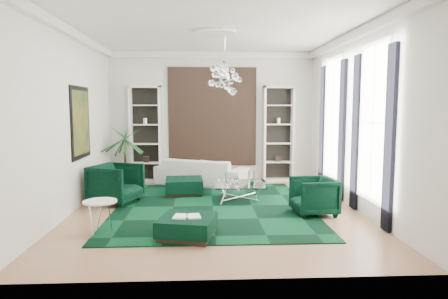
{
  "coord_description": "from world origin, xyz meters",
  "views": [
    {
      "loc": [
        -0.25,
        -8.39,
        2.2
      ],
      "look_at": [
        0.2,
        0.5,
        1.24
      ],
      "focal_mm": 32.0,
      "sensor_mm": 36.0,
      "label": 1
    }
  ],
  "objects": [
    {
      "name": "shelving_left",
      "position": [
        -1.95,
        3.31,
        1.4
      ],
      "size": [
        0.9,
        0.38,
        2.8
      ],
      "primitive_type": null,
      "color": "white",
      "rests_on": "floor"
    },
    {
      "name": "armchair_right",
      "position": [
        1.99,
        -0.49,
        0.38
      ],
      "size": [
        0.91,
        0.89,
        0.76
      ],
      "primitive_type": "imported",
      "rotation": [
        0.0,
        0.0,
        -1.48
      ],
      "color": "black",
      "rests_on": "floor"
    },
    {
      "name": "book",
      "position": [
        -0.54,
        -1.82,
        0.37
      ],
      "size": [
        0.46,
        0.31,
        0.03
      ],
      "primitive_type": "cube",
      "color": "white",
      "rests_on": "ottoman_front"
    },
    {
      "name": "crown_molding",
      "position": [
        0.0,
        0.0,
        3.7
      ],
      "size": [
        6.0,
        7.0,
        0.18
      ],
      "primitive_type": null,
      "color": "white",
      "rests_on": "ceiling"
    },
    {
      "name": "ceiling_medallion",
      "position": [
        0.0,
        0.3,
        3.77
      ],
      "size": [
        0.9,
        0.9,
        0.05
      ],
      "primitive_type": "cylinder",
      "color": "white",
      "rests_on": "ceiling"
    },
    {
      "name": "curtain_near_a",
      "position": [
        2.96,
        -1.68,
        1.65
      ],
      "size": [
        0.07,
        0.3,
        3.25
      ],
      "primitive_type": "cube",
      "color": "black",
      "rests_on": "floor"
    },
    {
      "name": "sofa",
      "position": [
        -0.32,
        2.73,
        0.37
      ],
      "size": [
        2.73,
        1.94,
        0.74
      ],
      "primitive_type": "imported",
      "rotation": [
        0.0,
        0.0,
        2.73
      ],
      "color": "silver",
      "rests_on": "floor"
    },
    {
      "name": "curtain_near_b",
      "position": [
        2.96,
        -0.12,
        1.65
      ],
      "size": [
        0.07,
        0.3,
        3.25
      ],
      "primitive_type": "cube",
      "color": "black",
      "rests_on": "floor"
    },
    {
      "name": "rug",
      "position": [
        -0.06,
        0.23,
        0.01
      ],
      "size": [
        4.2,
        5.0,
        0.02
      ],
      "primitive_type": "cube",
      "color": "black",
      "rests_on": "floor"
    },
    {
      "name": "wall_front",
      "position": [
        0.0,
        -3.51,
        1.9
      ],
      "size": [
        6.0,
        0.02,
        3.8
      ],
      "primitive_type": "cube",
      "color": "silver",
      "rests_on": "ground"
    },
    {
      "name": "ottoman_front",
      "position": [
        -0.54,
        -1.82,
        0.18
      ],
      "size": [
        1.06,
        1.06,
        0.35
      ],
      "primitive_type": "cube",
      "rotation": [
        0.0,
        0.0,
        -0.22
      ],
      "color": "black",
      "rests_on": "floor"
    },
    {
      "name": "wall_left",
      "position": [
        -3.01,
        0.0,
        1.9
      ],
      "size": [
        0.02,
        7.0,
        3.8
      ],
      "primitive_type": "cube",
      "color": "silver",
      "rests_on": "ground"
    },
    {
      "name": "table_plant",
      "position": [
        0.87,
        0.6,
        0.51
      ],
      "size": [
        0.16,
        0.15,
        0.24
      ],
      "primitive_type": "imported",
      "rotation": [
        0.0,
        0.0,
        0.43
      ],
      "color": "#184F1F",
      "rests_on": "coffee_table"
    },
    {
      "name": "wall_right",
      "position": [
        3.01,
        0.0,
        1.9
      ],
      "size": [
        0.02,
        7.0,
        3.8
      ],
      "primitive_type": "cube",
      "color": "silver",
      "rests_on": "ground"
    },
    {
      "name": "curtain_far_a",
      "position": [
        2.96,
        0.72,
        1.65
      ],
      "size": [
        0.07,
        0.3,
        3.25
      ],
      "primitive_type": "cube",
      "color": "black",
      "rests_on": "floor"
    },
    {
      "name": "window_near",
      "position": [
        2.99,
        -0.9,
        1.9
      ],
      "size": [
        0.03,
        1.1,
        2.9
      ],
      "primitive_type": "cube",
      "color": "white",
      "rests_on": "wall_right"
    },
    {
      "name": "ottoman_side",
      "position": [
        -0.76,
        1.52,
        0.2
      ],
      "size": [
        0.97,
        0.97,
        0.4
      ],
      "primitive_type": "cube",
      "rotation": [
        0.0,
        0.0,
        0.07
      ],
      "color": "black",
      "rests_on": "floor"
    },
    {
      "name": "curtain_far_b",
      "position": [
        2.96,
        2.28,
        1.65
      ],
      "size": [
        0.07,
        0.3,
        3.25
      ],
      "primitive_type": "cube",
      "color": "black",
      "rests_on": "floor"
    },
    {
      "name": "painting",
      "position": [
        -2.97,
        0.6,
        1.85
      ],
      "size": [
        0.04,
        1.3,
        1.6
      ],
      "primitive_type": "cube",
      "color": "black",
      "rests_on": "wall_left"
    },
    {
      "name": "coffee_table",
      "position": [
        0.58,
        0.84,
        0.2
      ],
      "size": [
        1.16,
        1.16,
        0.4
      ],
      "primitive_type": null,
      "rotation": [
        0.0,
        0.0,
        -0.01
      ],
      "color": "white",
      "rests_on": "floor"
    },
    {
      "name": "armchair_left",
      "position": [
        -2.26,
        0.68,
        0.45
      ],
      "size": [
        1.28,
        1.26,
        0.9
      ],
      "primitive_type": "imported",
      "rotation": [
        0.0,
        0.0,
        1.2
      ],
      "color": "black",
      "rests_on": "floor"
    },
    {
      "name": "palm",
      "position": [
        -2.44,
        2.71,
        1.08
      ],
      "size": [
        1.47,
        1.47,
        2.16
      ],
      "primitive_type": null,
      "rotation": [
        0.0,
        0.0,
        -0.1
      ],
      "color": "#184F1F",
      "rests_on": "floor"
    },
    {
      "name": "floor",
      "position": [
        0.0,
        0.0,
        -0.01
      ],
      "size": [
        6.0,
        7.0,
        0.02
      ],
      "primitive_type": "cube",
      "color": "tan",
      "rests_on": "ground"
    },
    {
      "name": "side_table",
      "position": [
        -2.06,
        -1.5,
        0.28
      ],
      "size": [
        0.69,
        0.69,
        0.56
      ],
      "primitive_type": "cylinder",
      "rotation": [
        0.0,
        0.0,
        -0.22
      ],
      "color": "white",
      "rests_on": "floor"
    },
    {
      "name": "window_far",
      "position": [
        2.99,
        1.5,
        1.9
      ],
      "size": [
        0.03,
        1.1,
        2.9
      ],
      "primitive_type": "cube",
      "color": "white",
      "rests_on": "wall_right"
    },
    {
      "name": "chandelier",
      "position": [
        0.22,
        0.5,
        2.85
      ],
      "size": [
        0.94,
        0.94,
        0.78
      ],
      "primitive_type": null,
      "rotation": [
        0.0,
        0.0,
        0.08
      ],
      "color": "white",
      "rests_on": "ceiling"
    },
    {
      "name": "ceiling",
      "position": [
        0.0,
        0.0,
        3.81
      ],
      "size": [
        6.0,
        7.0,
        0.02
      ],
      "primitive_type": "cube",
      "color": "white",
      "rests_on": "ground"
    },
    {
      "name": "shelving_right",
      "position": [
        1.95,
        3.31,
        1.4
      ],
      "size": [
        0.9,
        0.38,
        2.8
      ],
      "primitive_type": null,
      "color": "white",
      "rests_on": "floor"
    },
    {
      "name": "tapestry",
      "position": [
        0.0,
        3.46,
        1.9
      ],
      "size": [
        2.5,
        0.06,
        2.8
      ],
      "primitive_type": "cube",
      "color": "black",
      "rests_on": "wall_back"
    },
    {
      "name": "wall_back",
      "position": [
        0.0,
        3.51,
        1.9
      ],
      "size": [
        6.0,
        0.02,
        3.8
      ],
      "primitive_type": "cube",
      "color": "silver",
      "rests_on": "ground"
    }
  ]
}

